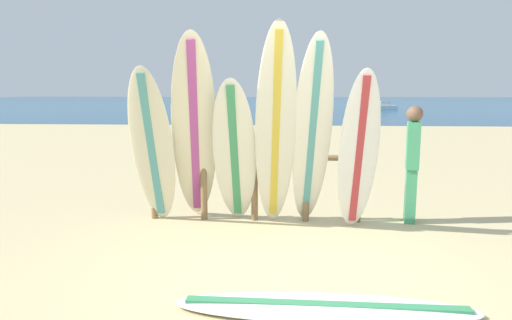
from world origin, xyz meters
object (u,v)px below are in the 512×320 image
surfboard_leaning_left (194,132)px  surfboard_leaning_right (359,152)px  surfboard_leaning_center (276,130)px  small_boat_offshore (383,107)px  surfboard_lying_on_sand (326,308)px  surfboard_leaning_center_left (235,153)px  surfboard_leaning_far_left (152,147)px  surfboard_leaning_center_right (312,135)px  surfboard_rack (255,175)px  beachgoer_standing (412,159)px

surfboard_leaning_left → surfboard_leaning_right: surfboard_leaning_left is taller
surfboard_leaning_center → small_boat_offshore: (8.61, 34.90, -1.01)m
surfboard_leaning_center → surfboard_lying_on_sand: surfboard_leaning_center is taller
surfboard_leaning_center_left → surfboard_leaning_right: bearing=-5.2°
surfboard_leaning_far_left → surfboard_leaning_right: size_ratio=1.02×
surfboard_leaning_right → surfboard_leaning_center_left: bearing=174.8°
surfboard_leaning_far_left → small_boat_offshore: bearing=73.7°
surfboard_leaning_far_left → surfboard_leaning_center_left: bearing=1.7°
surfboard_leaning_center_right → surfboard_lying_on_sand: 2.50m
surfboard_leaning_far_left → surfboard_leaning_center_right: size_ratio=0.85×
surfboard_rack → surfboard_leaning_far_left: size_ratio=1.40×
surfboard_leaning_left → beachgoer_standing: size_ratio=1.57×
surfboard_leaning_center_left → surfboard_leaning_left: bearing=178.0°
surfboard_leaning_left → surfboard_leaning_center: size_ratio=0.96×
surfboard_rack → surfboard_leaning_left: 1.00m
surfboard_leaning_center_left → surfboard_rack: bearing=49.7°
surfboard_rack → surfboard_lying_on_sand: (0.74, -2.56, -0.58)m
surfboard_leaning_left → surfboard_rack: bearing=19.1°
surfboard_leaning_right → small_boat_offshore: (7.59, 34.89, -0.75)m
small_boat_offshore → surfboard_lying_on_sand: bearing=-102.4°
surfboard_lying_on_sand → small_boat_offshore: size_ratio=1.06×
surfboard_leaning_left → surfboard_leaning_center: (1.04, -0.17, 0.05)m
surfboard_leaning_center_left → surfboard_lying_on_sand: (0.98, -2.28, -0.92)m
surfboard_leaning_center_right → surfboard_leaning_right: bearing=-6.7°
surfboard_leaning_far_left → surfboard_leaning_left: 0.58m
surfboard_leaning_center_right → beachgoer_standing: bearing=15.6°
surfboard_lying_on_sand → small_boat_offshore: bearing=77.6°
surfboard_leaning_far_left → surfboard_lying_on_sand: surfboard_leaning_far_left is taller
surfboard_leaning_left → small_boat_offshore: size_ratio=1.05×
surfboard_leaning_center → surfboard_leaning_far_left: bearing=175.5°
small_boat_offshore → surfboard_leaning_center: bearing=-103.9°
surfboard_leaning_center_left → beachgoer_standing: surfboard_leaning_center_left is taller
surfboard_leaning_center → surfboard_leaning_right: size_ratio=1.26×
surfboard_leaning_far_left → surfboard_lying_on_sand: size_ratio=0.83×
beachgoer_standing → surfboard_leaning_center_right: bearing=-164.4°
surfboard_leaning_center_left → beachgoer_standing: size_ratio=1.23×
beachgoer_standing → surfboard_leaning_right: bearing=-150.1°
surfboard_rack → surfboard_lying_on_sand: bearing=-73.8°
surfboard_leaning_far_left → surfboard_leaning_center_left: surfboard_leaning_far_left is taller
surfboard_leaning_center_left → surfboard_leaning_center: (0.53, -0.16, 0.31)m
surfboard_rack → surfboard_leaning_center: surfboard_leaning_center is taller
surfboard_leaning_center_right → surfboard_leaning_center_left: bearing=175.7°
surfboard_rack → surfboard_leaning_left: (-0.75, -0.26, 0.60)m
surfboard_leaning_right → surfboard_leaning_center_right: bearing=173.3°
surfboard_rack → surfboard_leaning_center: bearing=-56.4°
surfboard_leaning_center_right → surfboard_lying_on_sand: (0.01, -2.20, -1.17)m
surfboard_leaning_center → beachgoer_standing: bearing=14.4°
surfboard_leaning_right → surfboard_lying_on_sand: (-0.56, -2.14, -0.97)m
surfboard_leaning_left → surfboard_leaning_center_left: (0.52, -0.02, -0.27)m
surfboard_lying_on_sand → small_boat_offshore: (8.16, 37.03, 0.22)m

